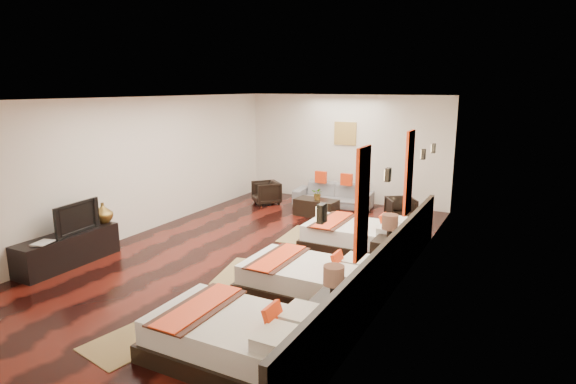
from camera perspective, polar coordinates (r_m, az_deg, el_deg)
The scene contains 30 objects.
floor at distance 8.69m, azimuth -4.65°, elevation -7.58°, with size 5.50×9.50×0.01m, color black.
ceiling at distance 8.16m, azimuth -5.00°, elevation 11.21°, with size 5.50×9.50×0.01m, color white.
back_wall at distance 12.53m, azimuth 6.92°, elevation 5.22°, with size 5.50×0.01×2.80m, color silver.
left_wall at distance 10.04m, azimuth -18.22°, elevation 2.85°, with size 0.01×9.50×2.80m, color silver.
right_wall at distance 7.25m, azimuth 13.89°, elevation -0.47°, with size 0.01×9.50×2.80m, color silver.
headboard_panel at distance 6.80m, azimuth 11.47°, elevation -9.63°, with size 0.08×6.60×0.90m, color black.
bed_near at distance 5.51m, azimuth -5.94°, elevation -17.17°, with size 2.00×1.26×0.76m.
bed_mid at distance 6.99m, azimuth 2.68°, elevation -10.50°, with size 1.94×1.22×0.74m.
bed_far at distance 8.91m, azimuth 8.71°, elevation -5.40°, with size 2.00×1.25×0.76m.
nightstand_a at distance 5.89m, azimuth 5.45°, elevation -14.39°, with size 0.47×0.47×0.93m.
nightstand_b at distance 7.99m, azimuth 12.06°, elevation -7.06°, with size 0.49×0.49×0.97m.
jute_mat_near at distance 6.27m, azimuth -17.84°, elevation -16.54°, with size 0.75×1.20×0.01m, color olive.
jute_mat_mid at distance 7.90m, azimuth -5.27°, elevation -9.67°, with size 0.75×1.20×0.01m, color olive.
jute_mat_far at distance 9.74m, azimuth 1.89°, elevation -5.25°, with size 0.75×1.20×0.01m, color olive.
tv_console at distance 8.95m, azimuth -25.06°, elevation -6.30°, with size 0.50×1.80×0.55m, color black.
tv at distance 8.83m, azimuth -24.54°, elevation -2.80°, with size 0.93×0.12×0.54m, color black.
book at distance 8.56m, azimuth -28.16°, elevation -5.40°, with size 0.24×0.32×0.03m, color black.
figurine at distance 9.30m, azimuth -21.47°, elevation -2.34°, with size 0.35×0.35×0.37m, color brown.
sofa at distance 12.08m, azimuth 5.49°, elevation -0.37°, with size 1.97×0.77×0.58m, color slate.
armchair_left at distance 12.27m, azimuth -2.66°, elevation -0.08°, with size 0.63×0.65×0.59m, color black.
armchair_right at distance 10.95m, azimuth 13.48°, elevation -2.09°, with size 0.60×0.61×0.56m, color black.
coffee_table at distance 11.17m, azimuth 3.44°, elevation -1.89°, with size 1.00×0.50×0.40m, color black.
table_plant at distance 11.04m, azimuth 3.62°, elevation -0.20°, with size 0.27×0.23×0.30m, color #2B581D.
orange_panel_a at distance 5.40m, azimuth 8.96°, elevation -1.41°, with size 0.04×0.40×1.30m, color #D86014.
orange_panel_b at distance 7.48m, azimuth 14.42°, elevation 2.25°, with size 0.04×0.40×1.30m, color #D86014.
sconce_near at distance 4.38m, azimuth 4.06°, elevation -2.58°, with size 0.07×0.12×0.18m.
sconce_mid at distance 6.41m, azimuth 11.97°, elevation 2.05°, with size 0.07×0.12×0.18m.
sconce_far at distance 8.52m, azimuth 16.04°, elevation 4.41°, with size 0.07×0.12×0.18m.
sconce_lounge at distance 9.40m, azimuth 17.17°, elevation 5.07°, with size 0.07×0.12×0.18m.
gold_artwork at distance 12.47m, azimuth 6.93°, elevation 7.04°, with size 0.60×0.04×0.60m, color #AD873F.
Camera 1 is at (4.38, -6.88, 3.00)m, focal length 29.39 mm.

